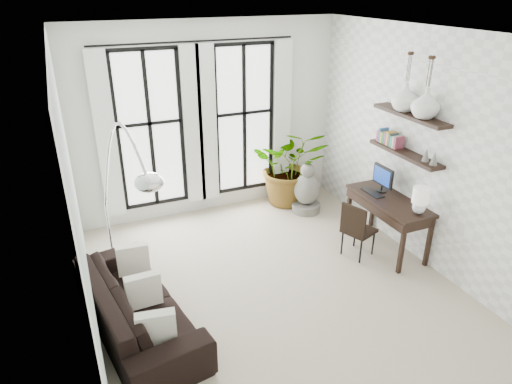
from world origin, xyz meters
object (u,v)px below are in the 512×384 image
sofa (136,304)px  desk_chair (356,227)px  plant (290,165)px  buddha (307,192)px  desk (391,204)px  arc_lamp (121,164)px

sofa → desk_chair: size_ratio=2.67×
sofa → desk_chair: desk_chair is taller
plant → buddha: bearing=-76.2°
sofa → plant: bearing=-63.0°
desk → arc_lamp: arc_lamp is taller
buddha → sofa: bearing=-150.1°
sofa → desk_chair: bearing=-94.0°
arc_lamp → desk: bearing=-6.2°
desk → buddha: (-0.49, 1.59, -0.38)m
sofa → plant: 3.93m
plant → arc_lamp: arc_lamp is taller
desk_chair → buddha: bearing=66.8°
desk → desk_chair: (-0.55, 0.02, -0.27)m
buddha → desk: bearing=-72.9°
arc_lamp → buddha: bearing=20.7°
plant → desk_chair: plant is taller
sofa → desk_chair: 3.21m
arc_lamp → sofa: bearing=-98.5°
desk → sofa: bearing=-175.7°
plant → buddha: (0.11, -0.45, -0.35)m
desk → buddha: 1.71m
desk → desk_chair: bearing=178.3°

